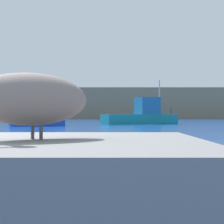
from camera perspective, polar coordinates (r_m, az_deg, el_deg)
name	(u,v)px	position (r m, az deg, el deg)	size (l,w,h in m)	color
hillside_backdrop	(103,104)	(80.07, -1.30, 1.14)	(140.00, 13.15, 5.82)	#7F755B
pier_dock	(32,189)	(3.51, -11.30, -10.66)	(2.93, 2.72, 0.83)	slate
pelican	(30,97)	(3.45, -11.53, 2.06)	(1.23, 1.01, 0.93)	gray
fishing_boat_blue	(38,114)	(33.88, -10.51, -0.34)	(4.63, 2.81, 3.86)	blue
fishing_boat_teal	(143,115)	(39.76, 4.39, -0.46)	(7.74, 4.97, 4.41)	teal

